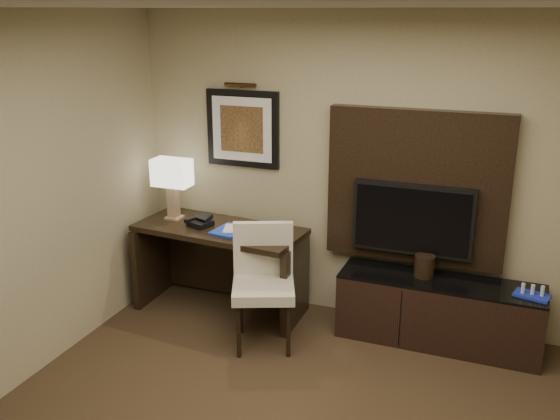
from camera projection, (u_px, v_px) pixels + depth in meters
The scene contains 15 objects.
ceiling at pixel (277, 6), 2.70m from camera, with size 4.50×5.00×0.01m, color silver.
wall_back at pixel (383, 173), 5.34m from camera, with size 4.50×0.01×2.70m, color tan.
desk at pixel (221, 269), 5.74m from camera, with size 1.52×0.65×0.82m, color black.
credenza at pixel (438, 312), 5.20m from camera, with size 1.65×0.46×0.57m, color black.
tv_wall_panel at pixel (417, 187), 5.20m from camera, with size 1.50×0.12×1.30m, color black.
tv at pixel (413, 219), 5.19m from camera, with size 1.00×0.08×0.60m, color black.
artwork at pixel (243, 129), 5.67m from camera, with size 0.70×0.04×0.70m, color black.
picture_light at pixel (240, 85), 5.51m from camera, with size 0.04×0.04×0.30m, color #432A15.
desk_chair at pixel (263, 288), 5.09m from camera, with size 0.50×0.58×1.04m, color beige, non-canonical shape.
table_lamp at pixel (173, 191), 5.76m from camera, with size 0.33×0.19×0.53m, color tan, non-canonical shape.
desk_phone at pixel (200, 221), 5.63m from camera, with size 0.19×0.17×0.10m, color black, non-canonical shape.
blue_folder at pixel (230, 230), 5.50m from camera, with size 0.24×0.32×0.02m, color #1B3CB0.
book at pixel (223, 218), 5.50m from camera, with size 0.18×0.02×0.24m, color tan.
ice_bucket at pixel (424, 266), 5.16m from camera, with size 0.17×0.17×0.19m, color black.
minibar_tray at pixel (532, 291), 4.81m from camera, with size 0.26×0.16×0.09m, color #1B2DB3, non-canonical shape.
Camera 1 is at (1.03, -2.65, 2.69)m, focal length 40.00 mm.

